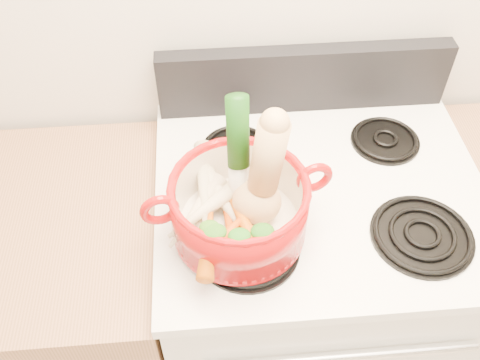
{
  "coord_description": "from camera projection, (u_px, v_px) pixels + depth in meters",
  "views": [
    {
      "loc": [
        -0.26,
        0.59,
        1.89
      ],
      "look_at": [
        -0.2,
        1.26,
        1.15
      ],
      "focal_mm": 40.0,
      "sensor_mm": 36.0,
      "label": 1
    }
  ],
  "objects": [
    {
      "name": "stove_body",
      "position": [
        303.0,
        294.0,
        1.62
      ],
      "size": [
        0.76,
        0.65,
        0.92
      ],
      "primitive_type": "cube",
      "color": "silver",
      "rests_on": "floor"
    },
    {
      "name": "cooktop",
      "position": [
        321.0,
        192.0,
        1.27
      ],
      "size": [
        0.78,
        0.67,
        0.03
      ],
      "primitive_type": "cube",
      "color": "silver",
      "rests_on": "stove_body"
    },
    {
      "name": "control_backsplash",
      "position": [
        304.0,
        79.0,
        1.39
      ],
      "size": [
        0.76,
        0.05,
        0.18
      ],
      "primitive_type": "cube",
      "color": "black",
      "rests_on": "cooktop"
    },
    {
      "name": "oven_handle",
      "position": [
        342.0,
        356.0,
        1.16
      ],
      "size": [
        0.6,
        0.02,
        0.02
      ],
      "primitive_type": "cylinder",
      "rotation": [
        0.0,
        1.57,
        0.0
      ],
      "color": "silver",
      "rests_on": "stove_body"
    },
    {
      "name": "burner_front_left",
      "position": [
        248.0,
        247.0,
        1.13
      ],
      "size": [
        0.22,
        0.22,
        0.02
      ],
      "primitive_type": "cylinder",
      "color": "black",
      "rests_on": "cooktop"
    },
    {
      "name": "burner_front_right",
      "position": [
        422.0,
        234.0,
        1.16
      ],
      "size": [
        0.22,
        0.22,
        0.02
      ],
      "primitive_type": "cylinder",
      "color": "black",
      "rests_on": "cooktop"
    },
    {
      "name": "burner_back_left",
      "position": [
        236.0,
        148.0,
        1.33
      ],
      "size": [
        0.17,
        0.17,
        0.02
      ],
      "primitive_type": "cylinder",
      "color": "black",
      "rests_on": "cooktop"
    },
    {
      "name": "burner_back_right",
      "position": [
        385.0,
        139.0,
        1.36
      ],
      "size": [
        0.17,
        0.17,
        0.02
      ],
      "primitive_type": "cylinder",
      "color": "black",
      "rests_on": "cooktop"
    },
    {
      "name": "dutch_oven",
      "position": [
        239.0,
        208.0,
        1.1
      ],
      "size": [
        0.33,
        0.33,
        0.14
      ],
      "primitive_type": "cylinder",
      "rotation": [
        0.0,
        0.0,
        0.18
      ],
      "color": "#970A0A",
      "rests_on": "burner_front_left"
    },
    {
      "name": "pot_handle_left",
      "position": [
        160.0,
        210.0,
        1.04
      ],
      "size": [
        0.08,
        0.03,
        0.08
      ],
      "primitive_type": "torus",
      "rotation": [
        1.57,
        0.0,
        0.18
      ],
      "color": "#970A0A",
      "rests_on": "dutch_oven"
    },
    {
      "name": "pot_handle_right",
      "position": [
        315.0,
        178.0,
        1.1
      ],
      "size": [
        0.08,
        0.03,
        0.08
      ],
      "primitive_type": "torus",
      "rotation": [
        1.57,
        0.0,
        0.18
      ],
      "color": "#970A0A",
      "rests_on": "dutch_oven"
    },
    {
      "name": "squash",
      "position": [
        258.0,
        173.0,
        1.05
      ],
      "size": [
        0.16,
        0.14,
        0.27
      ],
      "primitive_type": null,
      "rotation": [
        0.0,
        0.1,
        -0.26
      ],
      "color": "tan",
      "rests_on": "dutch_oven"
    },
    {
      "name": "leek",
      "position": [
        239.0,
        157.0,
        1.06
      ],
      "size": [
        0.05,
        0.09,
        0.3
      ],
      "primitive_type": "cylinder",
      "rotation": [
        -0.16,
        0.0,
        0.04
      ],
      "color": "silver",
      "rests_on": "dutch_oven"
    },
    {
      "name": "ginger",
      "position": [
        238.0,
        191.0,
        1.16
      ],
      "size": [
        0.08,
        0.06,
        0.04
      ],
      "primitive_type": "ellipsoid",
      "rotation": [
        0.0,
        0.0,
        -0.0
      ],
      "color": "tan",
      "rests_on": "dutch_oven"
    },
    {
      "name": "parsnip_0",
      "position": [
        203.0,
        199.0,
        1.14
      ],
      "size": [
        0.06,
        0.2,
        0.05
      ],
      "primitive_type": "cone",
      "rotation": [
        1.66,
        0.0,
        -0.13
      ],
      "color": "beige",
      "rests_on": "dutch_oven"
    },
    {
      "name": "parsnip_1",
      "position": [
        196.0,
        211.0,
        1.11
      ],
      "size": [
        0.14,
        0.18,
        0.06
      ],
      "primitive_type": "cone",
      "rotation": [
        1.66,
        0.0,
        -0.63
      ],
      "color": "beige",
      "rests_on": "dutch_oven"
    },
    {
      "name": "parsnip_2",
      "position": [
        221.0,
        196.0,
        1.13
      ],
      "size": [
        0.13,
        0.22,
        0.07
      ],
      "primitive_type": "cone",
      "rotation": [
        1.66,
        0.0,
        0.44
      ],
      "color": "beige",
      "rests_on": "dutch_oven"
    },
    {
      "name": "parsnip_3",
      "position": [
        204.0,
        209.0,
        1.1
      ],
      "size": [
        0.18,
        0.14,
        0.06
      ],
      "primitive_type": "cone",
      "rotation": [
        1.66,
        0.0,
        -0.97
      ],
      "color": "beige",
      "rests_on": "dutch_oven"
    },
    {
      "name": "parsnip_4",
      "position": [
        204.0,
        185.0,
        1.14
      ],
      "size": [
        0.05,
        0.22,
        0.06
      ],
      "primitive_type": "cone",
      "rotation": [
        1.66,
        0.0,
        -0.03
      ],
      "color": "beige",
      "rests_on": "dutch_oven"
    },
    {
      "name": "carrot_0",
      "position": [
        231.0,
        236.0,
        1.09
      ],
      "size": [
        0.05,
        0.17,
        0.05
      ],
      "primitive_type": "cone",
      "rotation": [
        1.66,
        0.0,
        0.12
      ],
      "color": "#BD3909",
      "rests_on": "dutch_oven"
    },
    {
      "name": "carrot_1",
      "position": [
        208.0,
        243.0,
        1.06
      ],
      "size": [
        0.06,
        0.17,
        0.05
      ],
      "primitive_type": "cone",
      "rotation": [
        1.66,
        0.0,
        -0.12
      ],
      "color": "#CC5D0A",
      "rests_on": "dutch_oven"
    },
    {
      "name": "carrot_2",
      "position": [
        243.0,
        221.0,
        1.09
      ],
      "size": [
        0.09,
        0.19,
        0.05
      ],
      "primitive_type": "cone",
      "rotation": [
        1.66,
        0.0,
        0.32
      ],
      "color": "#C35C09",
      "rests_on": "dutch_oven"
    },
    {
      "name": "carrot_3",
      "position": [
        232.0,
        229.0,
        1.07
      ],
      "size": [
        0.11,
        0.11,
        0.04
      ],
      "primitive_type": "cone",
      "rotation": [
        1.66,
        0.0,
        -0.76
      ],
      "color": "#D4590A",
      "rests_on": "dutch_oven"
    }
  ]
}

